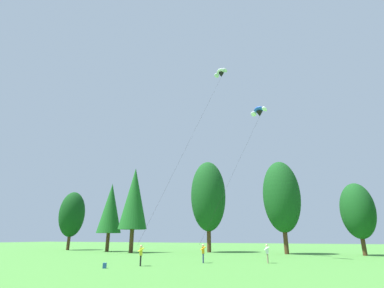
# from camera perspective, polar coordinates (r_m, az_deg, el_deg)

# --- Properties ---
(treeline_tree_a) EXTENTS (4.71, 4.71, 10.79)m
(treeline_tree_a) POSITION_cam_1_polar(r_m,az_deg,el_deg) (61.68, -22.77, -12.76)
(treeline_tree_a) COLOR #472D19
(treeline_tree_a) RESTS_ON ground_plane
(treeline_tree_b) EXTENTS (4.12, 4.12, 11.44)m
(treeline_tree_b) POSITION_cam_1_polar(r_m,az_deg,el_deg) (53.30, -15.91, -12.14)
(treeline_tree_b) COLOR #472D19
(treeline_tree_b) RESTS_ON ground_plane
(treeline_tree_c) EXTENTS (4.55, 4.55, 13.43)m
(treeline_tree_c) POSITION_cam_1_polar(r_m,az_deg,el_deg) (48.75, -11.45, -10.50)
(treeline_tree_c) COLOR #472D19
(treeline_tree_c) RESTS_ON ground_plane
(treeline_tree_d) EXTENTS (5.79, 5.79, 14.78)m
(treeline_tree_d) POSITION_cam_1_polar(r_m,az_deg,el_deg) (49.19, 3.24, -10.25)
(treeline_tree_d) COLOR #472D19
(treeline_tree_d) RESTS_ON ground_plane
(treeline_tree_e) EXTENTS (5.45, 5.45, 13.51)m
(treeline_tree_e) POSITION_cam_1_polar(r_m,az_deg,el_deg) (45.97, 17.38, -9.90)
(treeline_tree_e) COLOR #472D19
(treeline_tree_e) RESTS_ON ground_plane
(treeline_tree_f) EXTENTS (4.37, 4.37, 9.52)m
(treeline_tree_f) POSITION_cam_1_polar(r_m,az_deg,el_deg) (46.22, 30.08, -11.41)
(treeline_tree_f) COLOR #472D19
(treeline_tree_f) RESTS_ON ground_plane
(kite_flyer_near) EXTENTS (0.75, 0.76, 1.69)m
(kite_flyer_near) POSITION_cam_1_polar(r_m,az_deg,el_deg) (26.51, -10.13, -20.65)
(kite_flyer_near) COLOR black
(kite_flyer_near) RESTS_ON ground_plane
(kite_flyer_mid) EXTENTS (0.71, 0.73, 1.69)m
(kite_flyer_mid) POSITION_cam_1_polar(r_m,az_deg,el_deg) (29.14, 2.23, -20.63)
(kite_flyer_mid) COLOR navy
(kite_flyer_mid) RESTS_ON ground_plane
(kite_flyer_far) EXTENTS (0.56, 0.60, 1.69)m
(kite_flyer_far) POSITION_cam_1_polar(r_m,az_deg,el_deg) (29.78, 14.72, -20.04)
(kite_flyer_far) COLOR gray
(kite_flyer_far) RESTS_ON ground_plane
(parafoil_kite_high_white) EXTENTS (5.32, 14.84, 24.65)m
(parafoil_kite_high_white) POSITION_cam_1_polar(r_m,az_deg,el_deg) (44.18, 5.76, 13.86)
(parafoil_kite_high_white) COLOR white
(parafoil_kite_mid_blue_white) EXTENTS (6.91, 7.54, 16.40)m
(parafoil_kite_mid_blue_white) POSITION_cam_1_polar(r_m,az_deg,el_deg) (37.18, 13.20, 6.29)
(parafoil_kite_mid_blue_white) COLOR blue
(backpack) EXTENTS (0.36, 0.39, 0.40)m
(backpack) POSITION_cam_1_polar(r_m,az_deg,el_deg) (25.35, -16.99, -22.13)
(backpack) COLOR #234C89
(backpack) RESTS_ON ground_plane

